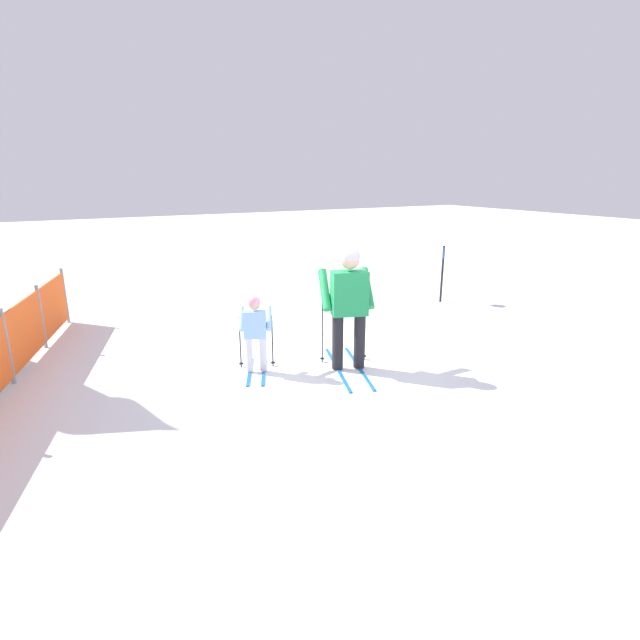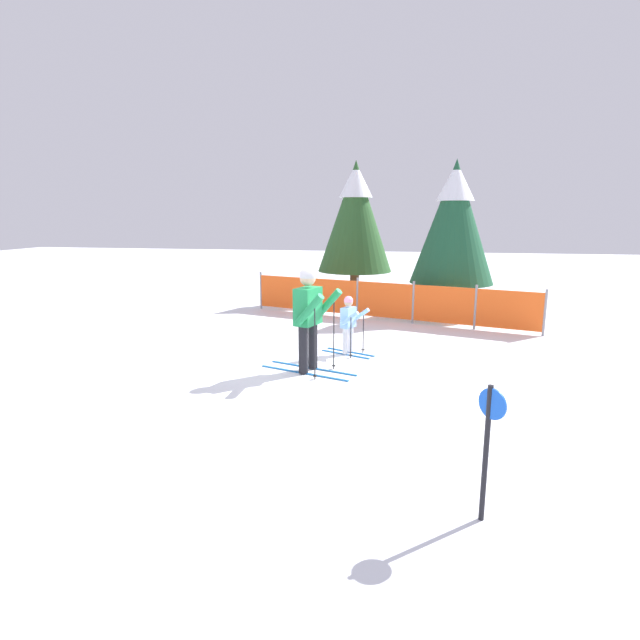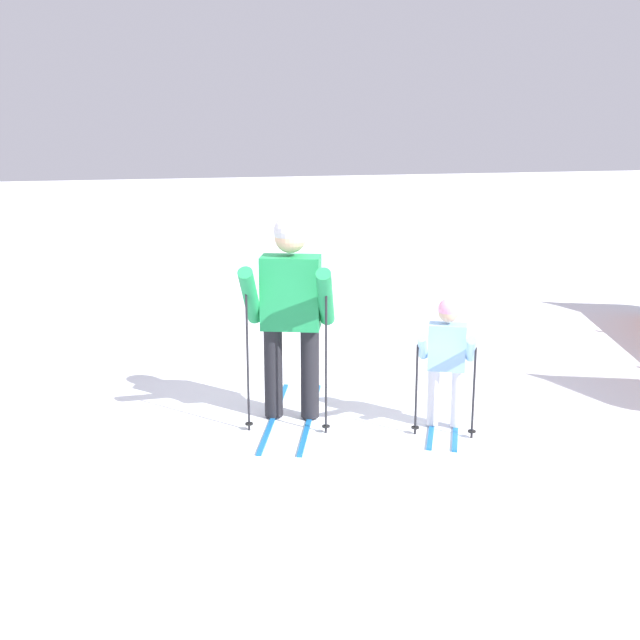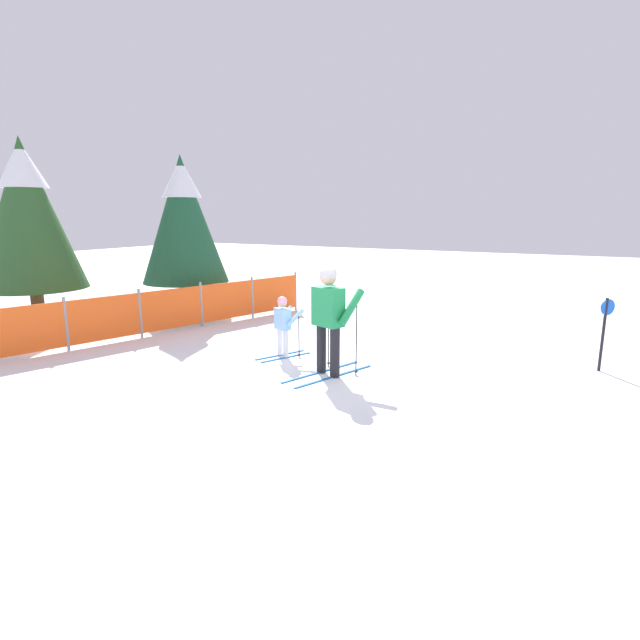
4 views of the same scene
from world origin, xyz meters
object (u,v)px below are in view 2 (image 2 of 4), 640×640
(skier_child, at_px, (349,320))
(conifer_near, at_px, (355,215))
(skier_adult, at_px, (309,310))
(trail_marker, at_px, (488,438))
(conifer_far, at_px, (454,220))
(safety_fence, at_px, (385,300))

(skier_child, xyz_separation_m, conifer_near, (-0.66, 6.61, 2.04))
(skier_adult, xyz_separation_m, conifer_near, (-0.12, 7.87, 1.62))
(trail_marker, bearing_deg, conifer_far, 88.00)
(conifer_near, bearing_deg, skier_adult, -89.13)
(skier_adult, distance_m, safety_fence, 4.80)
(safety_fence, relative_size, conifer_far, 1.78)
(skier_child, xyz_separation_m, trail_marker, (1.90, -5.30, 0.12))
(skier_adult, xyz_separation_m, skier_child, (0.54, 1.26, -0.42))
(skier_child, bearing_deg, skier_adult, -88.94)
(skier_child, bearing_deg, trail_marker, -45.98)
(conifer_near, bearing_deg, skier_child, -84.28)
(skier_child, height_order, safety_fence, skier_child)
(trail_marker, bearing_deg, skier_adult, 121.19)
(skier_adult, xyz_separation_m, conifer_far, (2.79, 5.82, 1.48))
(conifer_far, bearing_deg, safety_fence, -145.86)
(conifer_near, bearing_deg, conifer_far, -35.14)
(skier_child, distance_m, conifer_near, 6.95)
(skier_child, distance_m, trail_marker, 5.64)
(skier_adult, height_order, skier_child, skier_adult)
(safety_fence, xyz_separation_m, trail_marker, (1.40, -8.68, 0.26))
(skier_adult, bearing_deg, skier_child, 85.66)
(safety_fence, bearing_deg, trail_marker, -80.87)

